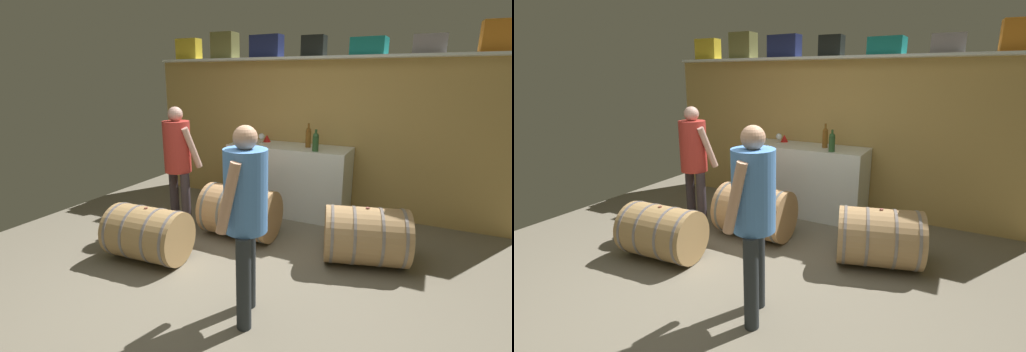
# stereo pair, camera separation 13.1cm
# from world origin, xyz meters

# --- Properties ---
(ground_plane) EXTENTS (6.32, 8.21, 0.02)m
(ground_plane) POSITION_xyz_m (0.00, 0.63, -0.01)
(ground_plane) COLOR #716A59
(back_wall_panel) EXTENTS (5.12, 0.10, 2.07)m
(back_wall_panel) POSITION_xyz_m (0.00, 2.50, 1.04)
(back_wall_panel) COLOR tan
(back_wall_panel) RESTS_ON ground
(high_shelf_board) EXTENTS (4.71, 0.40, 0.03)m
(high_shelf_board) POSITION_xyz_m (0.00, 2.35, 2.09)
(high_shelf_board) COLOR white
(high_shelf_board) RESTS_ON back_wall_panel
(toolcase_yellow) EXTENTS (0.36, 0.20, 0.30)m
(toolcase_yellow) POSITION_xyz_m (-1.99, 2.35, 2.25)
(toolcase_yellow) COLOR yellow
(toolcase_yellow) RESTS_ON high_shelf_board
(toolcase_olive) EXTENTS (0.35, 0.28, 0.36)m
(toolcase_olive) POSITION_xyz_m (-1.35, 2.35, 2.28)
(toolcase_olive) COLOR olive
(toolcase_olive) RESTS_ON high_shelf_board
(toolcase_navy) EXTENTS (0.45, 0.22, 0.30)m
(toolcase_navy) POSITION_xyz_m (-0.69, 2.35, 2.25)
(toolcase_navy) COLOR navy
(toolcase_navy) RESTS_ON high_shelf_board
(toolcase_black) EXTENTS (0.30, 0.23, 0.26)m
(toolcase_black) POSITION_xyz_m (-0.02, 2.35, 2.23)
(toolcase_black) COLOR black
(toolcase_black) RESTS_ON high_shelf_board
(toolcase_teal) EXTENTS (0.42, 0.31, 0.21)m
(toolcase_teal) POSITION_xyz_m (0.67, 2.35, 2.21)
(toolcase_teal) COLOR #16837F
(toolcase_teal) RESTS_ON high_shelf_board
(toolcase_grey) EXTENTS (0.36, 0.24, 0.21)m
(toolcase_grey) POSITION_xyz_m (1.34, 2.35, 2.21)
(toolcase_grey) COLOR gray
(toolcase_grey) RESTS_ON high_shelf_board
(toolcase_orange) EXTENTS (0.39, 0.23, 0.32)m
(toolcase_orange) POSITION_xyz_m (2.02, 2.35, 2.26)
(toolcase_orange) COLOR orange
(toolcase_orange) RESTS_ON high_shelf_board
(work_cabinet) EXTENTS (1.64, 0.60, 0.95)m
(work_cabinet) POSITION_xyz_m (-0.24, 2.14, 0.47)
(work_cabinet) COLOR white
(work_cabinet) RESTS_ON ground
(wine_bottle_amber) EXTENTS (0.07, 0.07, 0.32)m
(wine_bottle_amber) POSITION_xyz_m (0.02, 2.15, 1.08)
(wine_bottle_amber) COLOR brown
(wine_bottle_amber) RESTS_ON work_cabinet
(wine_bottle_green) EXTENTS (0.08, 0.08, 0.28)m
(wine_bottle_green) POSITION_xyz_m (0.18, 1.94, 1.07)
(wine_bottle_green) COLOR #2A5028
(wine_bottle_green) RESTS_ON work_cabinet
(wine_glass) EXTENTS (0.09, 0.09, 0.14)m
(wine_glass) POSITION_xyz_m (-0.68, 2.17, 1.03)
(wine_glass) COLOR white
(wine_glass) RESTS_ON work_cabinet
(red_funnel) EXTENTS (0.11, 0.11, 0.10)m
(red_funnel) POSITION_xyz_m (-0.65, 2.29, 1.00)
(red_funnel) COLOR red
(red_funnel) RESTS_ON work_cabinet
(wine_barrel_near) EXTENTS (0.94, 0.79, 0.60)m
(wine_barrel_near) POSITION_xyz_m (1.00, 1.10, 0.30)
(wine_barrel_near) COLOR tan
(wine_barrel_near) RESTS_ON ground
(wine_barrel_far) EXTENTS (0.84, 0.62, 0.57)m
(wine_barrel_far) POSITION_xyz_m (-1.03, 0.20, 0.28)
(wine_barrel_far) COLOR #A4804F
(wine_barrel_far) RESTS_ON ground
(wine_barrel_flank) EXTENTS (0.86, 0.62, 0.62)m
(wine_barrel_flank) POSITION_xyz_m (-0.45, 1.12, 0.31)
(wine_barrel_flank) COLOR tan
(wine_barrel_flank) RESTS_ON ground
(winemaker_pouring) EXTENTS (0.42, 0.49, 1.53)m
(winemaker_pouring) POSITION_xyz_m (0.31, -0.20, 0.94)
(winemaker_pouring) COLOR #292E32
(winemaker_pouring) RESTS_ON ground
(visitor_tasting) EXTENTS (0.50, 0.43, 1.52)m
(visitor_tasting) POSITION_xyz_m (-1.24, 1.00, 0.93)
(visitor_tasting) COLOR #342D33
(visitor_tasting) RESTS_ON ground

